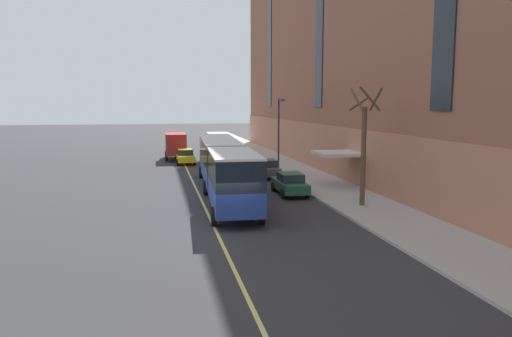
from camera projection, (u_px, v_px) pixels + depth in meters
The scene contains 11 objects.
ground_plane at pixel (233, 230), 25.29m from camera, with size 260.00×260.00×0.00m, color #303033.
sidewalk at pixel (373, 209), 29.94m from camera, with size 4.69×160.00×0.15m, color #ADA89E.
city_bus at pixel (224, 165), 34.45m from camera, with size 3.67×20.47×3.66m.
parked_car_green_1 at pixel (290, 184), 34.85m from camera, with size 1.94×4.61×1.56m.
parked_car_champagne_2 at pixel (240, 153), 56.42m from camera, with size 1.92×4.52×1.56m.
parked_car_darkgray_3 at pixel (266, 168), 43.03m from camera, with size 2.10×4.69×1.56m.
box_truck at pixel (176, 145), 55.90m from camera, with size 2.38×6.61×3.02m.
taxi_cab at pixel (185, 156), 52.62m from camera, with size 1.95×4.67×1.56m.
street_tree_mid_block at pixel (364, 146), 30.17m from camera, with size 1.62×1.61×7.22m.
street_lamp at pixel (279, 127), 45.06m from camera, with size 0.36×1.48×6.62m.
lane_centerline at pixel (209, 217), 28.03m from camera, with size 0.16×140.00×0.01m, color #E0D66B.
Camera 1 is at (-3.72, -24.41, 6.39)m, focal length 35.00 mm.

